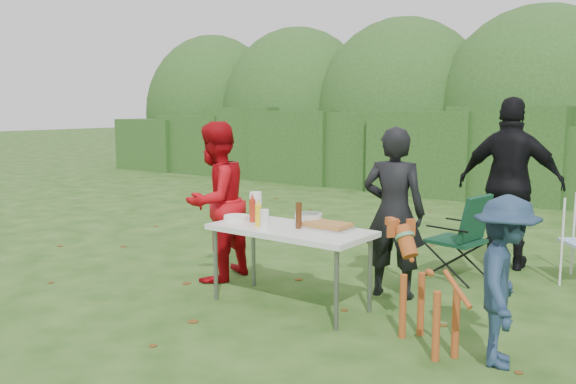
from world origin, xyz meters
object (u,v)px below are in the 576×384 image
Objects in this scene: camping_chair at (456,236)px; ketchup_bottle at (252,211)px; beer_bottle at (299,215)px; child at (504,281)px; person_red_jacket at (215,202)px; paper_towel_roll at (256,205)px; folding_table at (290,233)px; mustard_bottle at (258,216)px; person_cook at (394,213)px; person_black_puffy at (511,184)px; dog at (429,291)px.

camping_chair is 4.25× the size of ketchup_bottle.
beer_bottle reaches higher than camping_chair.
child is 2.45m from ketchup_bottle.
paper_towel_roll is at bearing 79.61° from person_red_jacket.
folding_table is 0.34m from mustard_bottle.
person_cook is 1.84m from person_black_puffy.
mustard_bottle is at bearing 62.13° from person_red_jacket.
mustard_bottle reaches higher than camping_chair.
beer_bottle is at bearing 57.82° from person_black_puffy.
camping_chair is 3.59× the size of paper_towel_roll.
ketchup_bottle reaches higher than dog.
person_red_jacket is 0.86× the size of person_black_puffy.
person_red_jacket is 0.60m from paper_towel_roll.
camping_chair is (0.25, 0.97, -0.36)m from person_cook.
mustard_bottle is at bearing 33.01° from person_cook.
person_black_puffy is 8.12× the size of beer_bottle.
person_cook is 1.36m from ketchup_bottle.
person_cook is at bearing 56.44° from beer_bottle.
mustard_bottle is at bearing -36.15° from ketchup_bottle.
beer_bottle is (-0.79, -1.79, 0.39)m from camping_chair.
dog is 3.64× the size of paper_towel_roll.
person_black_puffy is at bearing -122.47° from person_cook.
beer_bottle is at bearing -14.30° from paper_towel_roll.
beer_bottle is at bearing 10.96° from folding_table.
ketchup_bottle reaches higher than camping_chair.
person_red_jacket reaches higher than paper_towel_roll.
camping_chair is at bearing 64.13° from folding_table.
ketchup_bottle is 0.22m from paper_towel_roll.
mustard_bottle is 0.77× the size of paper_towel_roll.
ketchup_bottle is at bearing 48.79° from person_black_puffy.
folding_table is at bearing 27.24° from dog.
child is 1.30× the size of dog.
person_cook is 6.36× the size of paper_towel_roll.
camping_chair is (2.04, 1.57, -0.37)m from person_red_jacket.
folding_table is 2.01m from camping_chair.
beer_bottle reaches higher than mustard_bottle.
camping_chair is (-1.11, 1.94, -0.15)m from child.
person_black_puffy is at bearing 0.07° from child.
beer_bottle is at bearing 74.73° from person_red_jacket.
paper_towel_roll is (-1.44, -1.62, 0.40)m from camping_chair.
folding_table is 1.58× the size of dog.
camping_chair is at bearing 58.95° from person_black_puffy.
camping_chair is 2.20m from paper_towel_roll.
ketchup_bottle is at bearing -177.78° from beer_bottle.
child reaches higher than folding_table.
paper_towel_roll is at bearing 165.70° from beer_bottle.
person_red_jacket is at bearing 66.96° from child.
person_cook is at bearing 53.12° from folding_table.
person_red_jacket is at bearing 170.10° from beer_bottle.
ketchup_bottle is at bearing 23.47° from person_cook.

